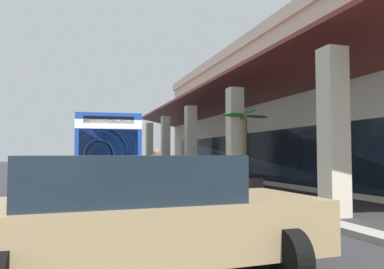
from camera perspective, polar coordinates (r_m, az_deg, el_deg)
ground at (r=23.44m, az=6.37°, el=-6.58°), size 120.00×120.00×0.00m
curb_strip at (r=20.02m, az=-2.76°, el=-7.04°), size 35.01×0.50×0.12m
plaza_building at (r=24.38m, az=19.78°, el=3.12°), size 29.47×15.04×7.98m
transit_bus at (r=20.59m, az=-12.77°, el=-1.87°), size 11.34×3.27×3.34m
parked_sedan_tan at (r=4.77m, az=-8.00°, el=-11.79°), size 2.56×4.47×1.47m
pedestrian at (r=11.94m, az=-5.35°, el=-5.64°), size 0.61×0.46×1.65m
potted_palm at (r=14.29m, az=8.04°, el=-6.29°), size 1.81×1.87×3.09m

